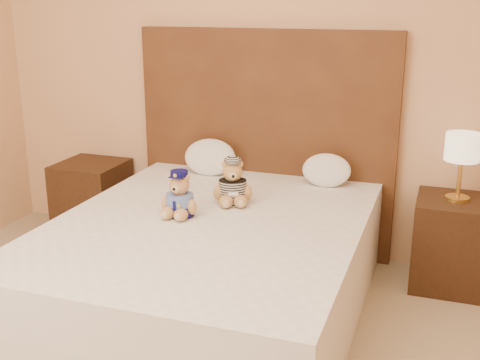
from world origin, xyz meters
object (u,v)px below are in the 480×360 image
object	(u,v)px
nightstand_right	(452,243)
lamp	(463,151)
pillow_left	(210,155)
pillow_right	(326,169)
teddy_prisoner	(233,182)
nightstand_left	(93,199)
teddy_police	(180,194)
bed	(210,267)

from	to	relation	value
nightstand_right	lamp	size ratio (longest dim) A/B	1.38
pillow_left	pillow_right	size ratio (longest dim) A/B	1.17
nightstand_right	teddy_prisoner	bearing A→B (deg)	-157.93
nightstand_left	nightstand_right	distance (m)	2.50
nightstand_left	lamp	bearing A→B (deg)	0.00
lamp	pillow_left	world-z (taller)	lamp
teddy_police	pillow_right	world-z (taller)	teddy_police
teddy_police	teddy_prisoner	bearing A→B (deg)	57.45
nightstand_left	nightstand_right	world-z (taller)	same
pillow_left	pillow_right	xyz separation A→B (m)	(0.79, 0.00, -0.02)
teddy_prisoner	teddy_police	bearing A→B (deg)	-147.21
lamp	teddy_police	xyz separation A→B (m)	(-1.42, -0.78, -0.17)
nightstand_right	bed	bearing A→B (deg)	-147.38
bed	pillow_right	bearing A→B (deg)	60.89
teddy_police	nightstand_left	bearing A→B (deg)	145.94
bed	teddy_police	bearing A→B (deg)	175.07
bed	nightstand_left	distance (m)	1.48
teddy_prisoner	pillow_left	world-z (taller)	teddy_prisoner
pillow_left	teddy_police	bearing A→B (deg)	-79.18
lamp	bed	bearing A→B (deg)	-147.38
nightstand_left	teddy_prisoner	size ratio (longest dim) A/B	2.10
nightstand_left	teddy_prisoner	bearing A→B (deg)	-21.29
bed	nightstand_right	bearing A→B (deg)	32.62
teddy_police	pillow_left	distance (m)	0.83
nightstand_left	lamp	xyz separation A→B (m)	(2.50, 0.00, 0.57)
teddy_police	pillow_right	distance (m)	1.03
nightstand_right	pillow_right	xyz separation A→B (m)	(-0.79, 0.03, 0.38)
teddy_police	pillow_right	xyz separation A→B (m)	(0.64, 0.81, -0.02)
nightstand_right	pillow_right	size ratio (longest dim) A/B	1.79
bed	pillow_left	bearing A→B (deg)	111.67
nightstand_right	teddy_prisoner	xyz separation A→B (m)	(-1.23, -0.50, 0.41)
pillow_left	pillow_right	world-z (taller)	pillow_left
teddy_police	pillow_left	size ratio (longest dim) A/B	0.70
teddy_prisoner	pillow_left	distance (m)	0.64
pillow_right	nightstand_left	bearing A→B (deg)	-179.00
nightstand_left	lamp	size ratio (longest dim) A/B	1.38
pillow_left	pillow_right	bearing A→B (deg)	0.00
teddy_prisoner	lamp	bearing A→B (deg)	-0.54
nightstand_left	teddy_police	distance (m)	1.39
bed	pillow_right	xyz separation A→B (m)	(0.46, 0.83, 0.38)
pillow_left	pillow_right	distance (m)	0.79
nightstand_left	teddy_prisoner	world-z (taller)	teddy_prisoner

